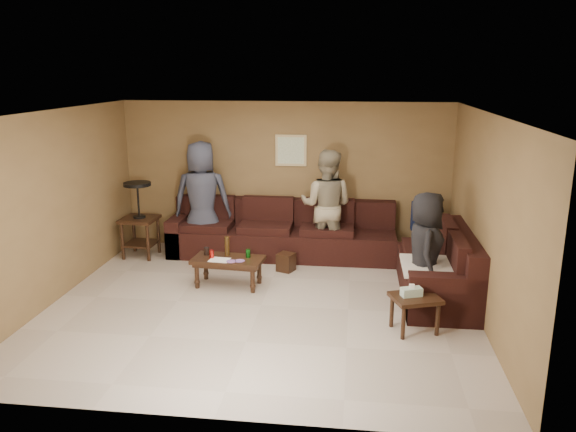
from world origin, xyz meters
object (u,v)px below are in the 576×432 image
object	(u,v)px
coffee_table	(228,262)
person_middle	(326,206)
sectional_sofa	(330,249)
side_table_right	(414,301)
person_right	(425,251)
person_left	(202,199)
waste_bin	(286,262)
end_table_left	(139,218)

from	to	relation	value
coffee_table	person_middle	distance (m)	1.95
coffee_table	sectional_sofa	bearing A→B (deg)	32.23
side_table_right	person_right	world-z (taller)	person_right
sectional_sofa	person_left	distance (m)	2.26
sectional_sofa	person_right	bearing A→B (deg)	-45.86
sectional_sofa	person_right	xyz separation A→B (m)	(1.27, -1.31, 0.44)
waste_bin	person_middle	size ratio (longest dim) A/B	0.15
person_left	person_middle	bearing A→B (deg)	171.29
sectional_sofa	waste_bin	distance (m)	0.70
side_table_right	person_right	size ratio (longest dim) A/B	0.43
person_right	waste_bin	bearing A→B (deg)	61.54
coffee_table	person_right	xyz separation A→B (m)	(2.67, -0.43, 0.41)
end_table_left	waste_bin	distance (m)	2.55
side_table_right	waste_bin	bearing A→B (deg)	133.27
person_left	person_right	xyz separation A→B (m)	(3.39, -1.78, -0.19)
end_table_left	person_middle	size ratio (longest dim) A/B	0.69
sectional_sofa	end_table_left	world-z (taller)	end_table_left
end_table_left	person_left	distance (m)	1.07
side_table_right	person_left	bearing A→B (deg)	142.13
coffee_table	person_middle	world-z (taller)	person_middle
end_table_left	person_left	size ratio (longest dim) A/B	0.65
sectional_sofa	coffee_table	world-z (taller)	sectional_sofa
side_table_right	person_right	distance (m)	0.84
end_table_left	person_middle	xyz separation A→B (m)	(3.04, 0.21, 0.25)
person_middle	person_right	bearing A→B (deg)	138.31
side_table_right	coffee_table	bearing A→B (deg)	155.17
sectional_sofa	side_table_right	bearing A→B (deg)	-61.74
waste_bin	person_left	bearing A→B (deg)	156.32
coffee_table	person_middle	size ratio (longest dim) A/B	0.57
waste_bin	coffee_table	bearing A→B (deg)	-136.52
person_left	person_middle	distance (m)	2.04
side_table_right	person_left	size ratio (longest dim) A/B	0.34
coffee_table	waste_bin	size ratio (longest dim) A/B	3.72
coffee_table	person_left	world-z (taller)	person_left
waste_bin	end_table_left	bearing A→B (deg)	170.48
person_left	person_right	size ratio (longest dim) A/B	1.24
coffee_table	end_table_left	distance (m)	2.08
person_left	person_middle	xyz separation A→B (m)	(2.04, -0.02, -0.05)
sectional_sofa	person_left	bearing A→B (deg)	167.61
sectional_sofa	end_table_left	xyz separation A→B (m)	(-3.12, 0.24, 0.32)
side_table_right	waste_bin	size ratio (longest dim) A/B	2.34
sectional_sofa	waste_bin	xyz separation A→B (m)	(-0.66, -0.18, -0.19)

